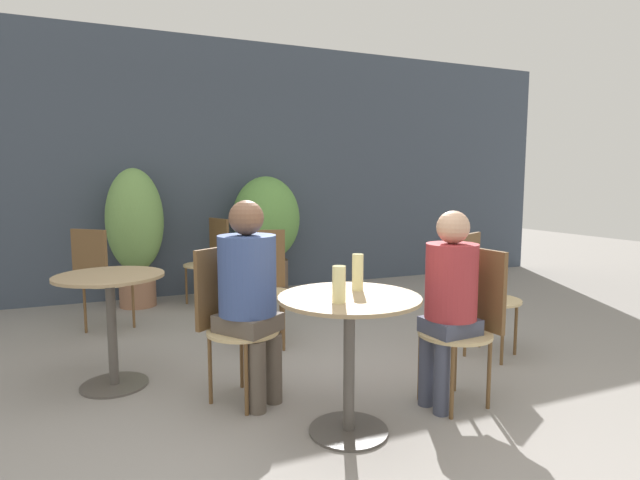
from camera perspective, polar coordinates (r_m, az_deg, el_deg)
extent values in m
plane|color=gray|center=(2.80, -0.09, -21.68)|extent=(20.00, 20.00, 0.00)
cube|color=#3D4756|center=(6.09, -13.82, 8.04)|extent=(10.00, 0.06, 3.00)
cylinder|color=#514C47|center=(2.86, 3.30, -20.91)|extent=(0.43, 0.43, 0.01)
cylinder|color=#514C47|center=(2.71, 3.35, -14.13)|extent=(0.06, 0.06, 0.71)
cylinder|color=#997F5B|center=(2.60, 3.41, -6.63)|extent=(0.75, 0.75, 0.02)
cylinder|color=#514C47|center=(3.66, -22.41, -15.03)|extent=(0.43, 0.43, 0.01)
cylinder|color=#514C47|center=(3.55, -22.67, -9.60)|extent=(0.06, 0.06, 0.71)
cylinder|color=#997F5B|center=(3.47, -22.94, -3.81)|extent=(0.68, 0.68, 0.02)
cylinder|color=tan|center=(3.11, 15.16, -10.31)|extent=(0.44, 0.44, 0.02)
cylinder|color=brown|center=(3.18, 18.76, -14.27)|extent=(0.02, 0.02, 0.42)
cylinder|color=brown|center=(3.37, 15.18, -12.96)|extent=(0.02, 0.02, 0.42)
cylinder|color=brown|center=(3.00, 14.88, -15.48)|extent=(0.02, 0.02, 0.42)
cylinder|color=brown|center=(3.19, 11.34, -13.97)|extent=(0.02, 0.02, 0.42)
cube|color=brown|center=(3.18, 17.90, -5.31)|extent=(0.06, 0.37, 0.49)
cylinder|color=tan|center=(3.09, -8.78, -10.27)|extent=(0.44, 0.44, 0.02)
cylinder|color=brown|center=(3.35, -8.95, -12.93)|extent=(0.02, 0.02, 0.42)
cylinder|color=brown|center=(3.15, -12.45, -14.26)|extent=(0.02, 0.02, 0.42)
cylinder|color=brown|center=(3.18, -4.99, -13.96)|extent=(0.02, 0.02, 0.42)
cylinder|color=brown|center=(2.97, -8.42, -15.49)|extent=(0.02, 0.02, 0.42)
cube|color=brown|center=(3.16, -11.56, -5.22)|extent=(0.32, 0.24, 0.49)
cylinder|color=tan|center=(5.57, -13.14, -2.79)|extent=(0.44, 0.44, 0.02)
cylinder|color=brown|center=(5.56, -11.09, -5.09)|extent=(0.02, 0.02, 0.42)
cylinder|color=brown|center=(5.80, -12.53, -4.64)|extent=(0.02, 0.02, 0.42)
cylinder|color=brown|center=(5.42, -13.66, -5.45)|extent=(0.02, 0.02, 0.42)
cylinder|color=brown|center=(5.67, -15.03, -4.97)|extent=(0.02, 0.02, 0.42)
cube|color=brown|center=(5.63, -11.46, -0.04)|extent=(0.15, 0.36, 0.49)
cylinder|color=tan|center=(4.07, -6.37, -6.09)|extent=(0.44, 0.44, 0.02)
cylinder|color=brown|center=(4.27, -4.50, -8.54)|extent=(0.02, 0.02, 0.42)
cylinder|color=brown|center=(4.26, -8.35, -8.64)|extent=(0.02, 0.02, 0.42)
cylinder|color=brown|center=(4.00, -4.18, -9.60)|extent=(0.02, 0.02, 0.42)
cylinder|color=brown|center=(3.99, -8.29, -9.70)|extent=(0.02, 0.02, 0.42)
cube|color=brown|center=(4.22, -6.54, -2.15)|extent=(0.37, 0.12, 0.49)
cylinder|color=tan|center=(4.86, -23.03, -4.52)|extent=(0.44, 0.44, 0.02)
cylinder|color=brown|center=(4.90, -25.27, -7.18)|extent=(0.02, 0.02, 0.42)
cylinder|color=brown|center=(4.71, -22.87, -7.63)|extent=(0.02, 0.02, 0.42)
cylinder|color=brown|center=(5.10, -22.96, -6.56)|extent=(0.02, 0.02, 0.42)
cylinder|color=brown|center=(4.91, -20.56, -6.96)|extent=(0.02, 0.02, 0.42)
cube|color=brown|center=(4.68, -24.84, -1.86)|extent=(0.29, 0.28, 0.49)
cylinder|color=tan|center=(4.04, 19.04, -6.52)|extent=(0.44, 0.44, 0.02)
cylinder|color=brown|center=(4.27, 17.82, -8.85)|extent=(0.02, 0.02, 0.42)
cylinder|color=brown|center=(4.02, 16.27, -9.77)|extent=(0.02, 0.02, 0.42)
cylinder|color=brown|center=(4.18, 21.47, -9.34)|extent=(0.02, 0.02, 0.42)
cylinder|color=brown|center=(3.92, 20.12, -10.33)|extent=(0.02, 0.02, 0.42)
cube|color=brown|center=(4.07, 16.59, -2.72)|extent=(0.34, 0.20, 0.49)
cylinder|color=#42475B|center=(3.13, 12.05, -14.41)|extent=(0.09, 0.09, 0.42)
cylinder|color=#42475B|center=(3.04, 13.74, -15.14)|extent=(0.09, 0.09, 0.42)
cube|color=#42475B|center=(3.07, 14.64, -9.45)|extent=(0.31, 0.28, 0.09)
cylinder|color=#9E2D33|center=(3.01, 14.79, -4.58)|extent=(0.30, 0.30, 0.44)
sphere|color=tan|center=(2.96, 14.97, 1.42)|extent=(0.19, 0.19, 0.19)
cylinder|color=brown|center=(3.00, -7.18, -15.26)|extent=(0.10, 0.10, 0.42)
cylinder|color=brown|center=(3.12, -5.32, -14.42)|extent=(0.10, 0.10, 0.42)
cube|color=brown|center=(3.05, -8.22, -9.30)|extent=(0.43, 0.43, 0.10)
cylinder|color=#384C84|center=(2.98, -8.31, -3.97)|extent=(0.34, 0.34, 0.47)
sphere|color=brown|center=(2.94, -8.42, 2.53)|extent=(0.21, 0.21, 0.21)
cylinder|color=beige|center=(2.73, 4.32, -3.68)|extent=(0.06, 0.06, 0.20)
cylinder|color=beige|center=(2.44, 2.18, -5.09)|extent=(0.07, 0.07, 0.18)
cylinder|color=#93664C|center=(5.73, -20.11, -5.24)|extent=(0.38, 0.38, 0.38)
ellipsoid|color=#709E51|center=(5.63, -20.41, 2.13)|extent=(0.59, 0.59, 1.10)
cylinder|color=brown|center=(5.97, -6.08, -4.25)|extent=(0.50, 0.50, 0.41)
ellipsoid|color=#609947|center=(5.88, -6.16, 2.45)|extent=(0.78, 0.78, 0.98)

